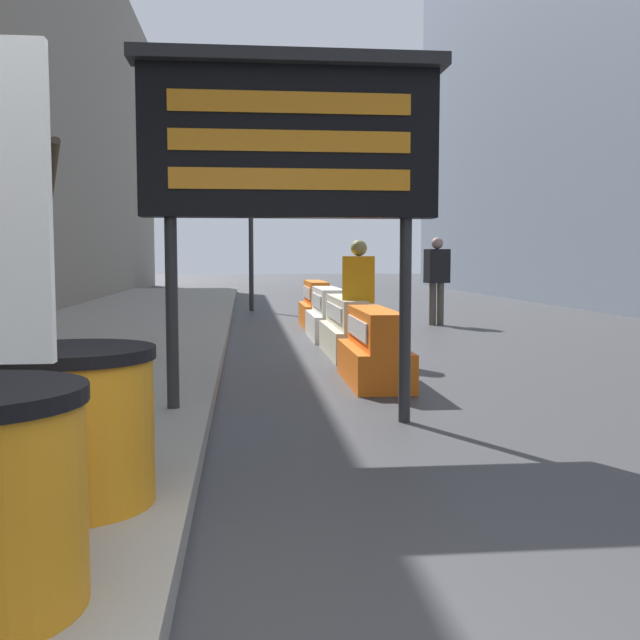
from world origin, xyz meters
TOP-DOWN VIEW (x-y plane):
  - bare_tree at (-3.09, 8.92)m, footprint 1.74×2.03m
  - barrel_drum_middle at (-0.56, 1.67)m, footprint 0.81×0.81m
  - message_board at (0.66, 4.02)m, footprint 2.52×0.36m
  - jersey_barrier_orange_far at (1.70, 5.97)m, footprint 0.61×1.62m
  - jersey_barrier_cream at (1.70, 8.35)m, footprint 0.53×2.11m
  - jersey_barrier_white at (1.70, 10.55)m, footprint 0.63×1.82m
  - jersey_barrier_orange_near at (1.70, 12.71)m, footprint 0.56×1.83m
  - traffic_cone_near at (2.57, 10.24)m, footprint 0.34×0.34m
  - traffic_light_near_curb at (0.47, 17.23)m, footprint 0.28×0.45m
  - pedestrian_worker at (4.19, 12.82)m, footprint 0.52×0.39m
  - pedestrian_passerby at (1.79, 7.69)m, footprint 0.46×0.32m

SIDE VIEW (x-z plane):
  - traffic_cone_near at x=2.57m, z-range -0.01..0.59m
  - jersey_barrier_orange_far at x=1.70m, z-range -0.05..0.77m
  - jersey_barrier_cream at x=1.70m, z-range -0.05..0.77m
  - jersey_barrier_white at x=1.70m, z-range -0.05..0.81m
  - jersey_barrier_orange_near at x=1.70m, z-range -0.05..0.86m
  - barrel_drum_middle at x=-0.56m, z-range 0.16..0.95m
  - pedestrian_passerby at x=1.79m, z-range 0.15..1.76m
  - pedestrian_worker at x=4.19m, z-range 0.16..1.95m
  - bare_tree at x=-3.09m, z-range 0.18..3.48m
  - message_board at x=0.66m, z-range 0.81..3.80m
  - traffic_light_near_curb at x=0.47m, z-range 0.95..5.20m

